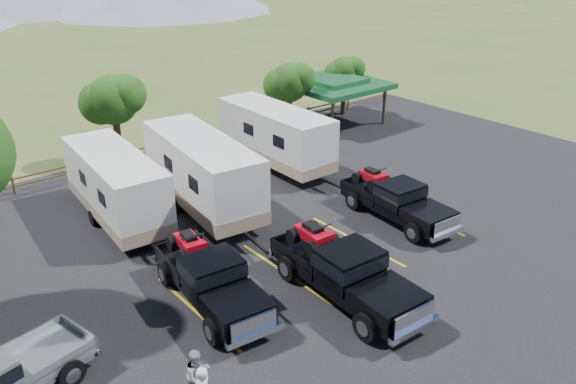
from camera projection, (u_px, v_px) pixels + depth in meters
ground at (397, 301)px, 20.38m from camera, size 320.00×320.00×0.00m
asphalt_lot at (339, 266)px, 22.48m from camera, size 44.00×34.00×0.04m
stall_lines at (322, 256)px, 23.17m from camera, size 12.12×5.50×0.01m
tree_ne_a at (289, 83)px, 36.06m from camera, size 3.11×2.92×4.76m
tree_ne_b at (344, 72)px, 40.38m from camera, size 2.77×2.59×4.27m
tree_north at (112, 100)px, 30.95m from camera, size 3.46×3.24×5.25m
rail_fence at (186, 142)px, 34.26m from camera, size 36.12×0.12×1.00m
pavilion at (334, 84)px, 38.67m from camera, size 6.20×6.20×3.22m
rig_left at (210, 277)px, 19.92m from camera, size 2.78×6.49×2.10m
rig_center at (344, 270)px, 20.20m from camera, size 2.75×6.92×2.27m
rig_right at (396, 199)px, 25.87m from camera, size 2.55×6.27×2.05m
trailer_left at (116, 187)px, 25.35m from camera, size 3.03×9.43×3.26m
trailer_center at (202, 173)px, 26.41m from camera, size 3.62×10.27×3.55m
trailer_right at (275, 136)px, 31.53m from camera, size 2.64×9.72×3.38m
person_b at (198, 376)px, 15.68m from camera, size 0.90×0.75×1.69m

